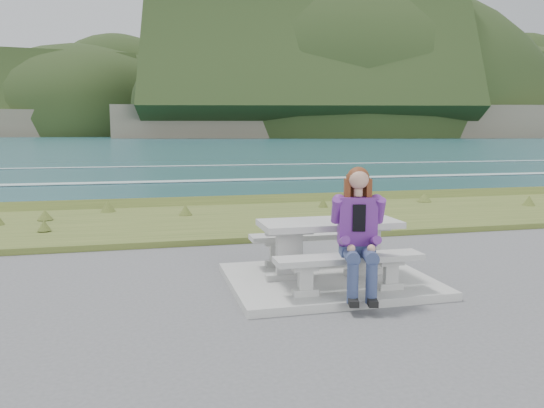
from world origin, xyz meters
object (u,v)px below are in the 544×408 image
at_px(bench_landward, 349,264).
at_px(seated_woman, 359,249).
at_px(picnic_table, 329,233).
at_px(bench_seaward, 312,240).

xyz_separation_m(bench_landward, seated_woman, (0.06, -0.14, 0.20)).
xyz_separation_m(picnic_table, bench_landward, (0.00, -0.70, -0.23)).
height_order(bench_seaward, seated_woman, seated_woman).
relative_size(picnic_table, bench_seaward, 1.00).
bearing_deg(bench_landward, picnic_table, 90.00).
distance_m(picnic_table, bench_seaward, 0.74).
height_order(picnic_table, bench_landward, picnic_table).
bearing_deg(picnic_table, bench_landward, -90.00).
distance_m(picnic_table, bench_landward, 0.74).
relative_size(bench_seaward, seated_woman, 1.21).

